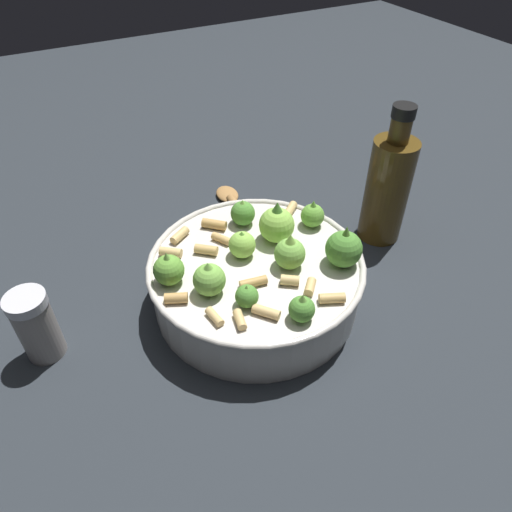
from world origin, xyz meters
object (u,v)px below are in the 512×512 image
object	(u,v)px
wooden_spoon	(244,218)
olive_oil_bottle	(388,187)
pepper_shaker	(36,326)
cooking_pan	(257,276)

from	to	relation	value
wooden_spoon	olive_oil_bottle	bearing A→B (deg)	-126.66
pepper_shaker	olive_oil_bottle	world-z (taller)	olive_oil_bottle
cooking_pan	wooden_spoon	xyz separation A→B (m)	(0.16, -0.06, -0.04)
olive_oil_bottle	wooden_spoon	xyz separation A→B (m)	(0.13, 0.17, -0.08)
pepper_shaker	olive_oil_bottle	bearing A→B (deg)	-90.90
cooking_pan	olive_oil_bottle	world-z (taller)	olive_oil_bottle
olive_oil_bottle	wooden_spoon	distance (m)	0.23
cooking_pan	olive_oil_bottle	bearing A→B (deg)	-81.57
wooden_spoon	pepper_shaker	bearing A→B (deg)	110.17
olive_oil_bottle	pepper_shaker	bearing A→B (deg)	89.10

